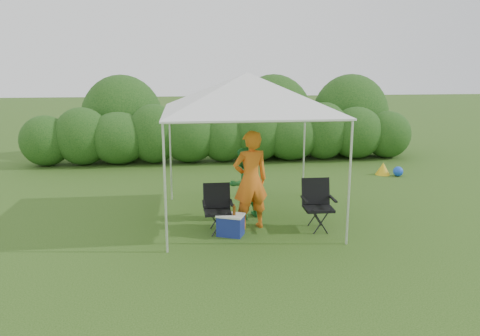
{
  "coord_description": "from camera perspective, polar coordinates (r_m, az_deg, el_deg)",
  "views": [
    {
      "loc": [
        -1.15,
        -8.18,
        3.0
      ],
      "look_at": [
        -0.15,
        0.4,
        1.05
      ],
      "focal_mm": 35.0,
      "sensor_mm": 36.0,
      "label": 1
    }
  ],
  "objects": [
    {
      "name": "woman",
      "position": [
        9.09,
        0.35,
        -1.91
      ],
      "size": [
        0.87,
        0.83,
        1.41
      ],
      "primitive_type": "imported",
      "rotation": [
        0.0,
        0.0,
        3.77
      ],
      "color": "green",
      "rests_on": "ground"
    },
    {
      "name": "cooler",
      "position": [
        8.35,
        -1.16,
        -6.93
      ],
      "size": [
        0.55,
        0.48,
        0.39
      ],
      "rotation": [
        0.0,
        0.0,
        -0.4
      ],
      "color": "navy",
      "rests_on": "ground"
    },
    {
      "name": "chair_right",
      "position": [
        8.7,
        9.4,
        -3.98
      ],
      "size": [
        0.58,
        0.53,
        0.92
      ],
      "rotation": [
        0.0,
        0.0,
        -0.02
      ],
      "color": "black",
      "rests_on": "ground"
    },
    {
      "name": "hedge",
      "position": [
        14.39,
        -2.0,
        4.02
      ],
      "size": [
        12.04,
        1.53,
        1.8
      ],
      "color": "#28531A",
      "rests_on": "ground"
    },
    {
      "name": "canopy",
      "position": [
        8.77,
        0.9,
        9.21
      ],
      "size": [
        3.1,
        3.1,
        2.83
      ],
      "color": "silver",
      "rests_on": "ground"
    },
    {
      "name": "bottle",
      "position": [
        8.22,
        -0.72,
        -5.08
      ],
      "size": [
        0.05,
        0.05,
        0.2
      ],
      "primitive_type": "cylinder",
      "color": "#592D0C",
      "rests_on": "cooler"
    },
    {
      "name": "man",
      "position": [
        8.51,
        1.3,
        -1.48
      ],
      "size": [
        0.75,
        0.58,
        1.82
      ],
      "primitive_type": "imported",
      "rotation": [
        0.0,
        0.0,
        3.38
      ],
      "color": "orange",
      "rests_on": "ground"
    },
    {
      "name": "lawn_toy",
      "position": [
        13.35,
        17.47,
        -0.17
      ],
      "size": [
        0.66,
        0.55,
        0.33
      ],
      "color": "gold",
      "rests_on": "ground"
    },
    {
      "name": "ground",
      "position": [
        8.79,
        1.28,
        -7.24
      ],
      "size": [
        70.0,
        70.0,
        0.0
      ],
      "primitive_type": "plane",
      "color": "#385D1D"
    },
    {
      "name": "chair_left",
      "position": [
        8.48,
        -2.78,
        -4.51
      ],
      "size": [
        0.54,
        0.49,
        0.86
      ],
      "rotation": [
        0.0,
        0.0,
        0.0
      ],
      "color": "black",
      "rests_on": "ground"
    }
  ]
}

